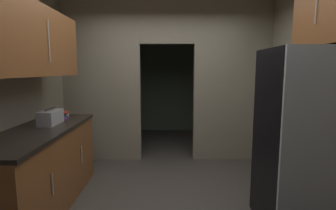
# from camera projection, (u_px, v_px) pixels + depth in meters

# --- Properties ---
(ground) EXTENTS (20.00, 20.00, 0.00)m
(ground) POSITION_uv_depth(u_px,v_px,m) (168.00, 206.00, 2.98)
(ground) COLOR #47423D
(kitchen_partition) EXTENTS (3.54, 0.12, 2.84)m
(kitchen_partition) POSITION_uv_depth(u_px,v_px,m) (167.00, 73.00, 4.41)
(kitchen_partition) COLOR gray
(kitchen_partition) RESTS_ON ground
(adjoining_room_shell) EXTENTS (3.54, 2.32, 2.84)m
(adjoining_room_shell) POSITION_uv_depth(u_px,v_px,m) (167.00, 77.00, 6.04)
(adjoining_room_shell) COLOR slate
(adjoining_room_shell) RESTS_ON ground
(refrigerator) EXTENTS (0.85, 0.73, 1.77)m
(refrigerator) POSITION_uv_depth(u_px,v_px,m) (308.00, 140.00, 2.52)
(refrigerator) COLOR black
(refrigerator) RESTS_ON ground
(lower_cabinet_run) EXTENTS (0.66, 1.97, 0.92)m
(lower_cabinet_run) POSITION_uv_depth(u_px,v_px,m) (40.00, 169.00, 2.88)
(lower_cabinet_run) COLOR brown
(lower_cabinet_run) RESTS_ON ground
(upper_cabinet_counterside) EXTENTS (0.36, 1.77, 0.73)m
(upper_cabinet_counterside) POSITION_uv_depth(u_px,v_px,m) (31.00, 41.00, 2.70)
(upper_cabinet_counterside) COLOR brown
(boombox) EXTENTS (0.19, 0.37, 0.20)m
(boombox) POSITION_uv_depth(u_px,v_px,m) (50.00, 117.00, 3.08)
(boombox) COLOR #B2B2B7
(boombox) RESTS_ON lower_cabinet_run
(book_stack) EXTENTS (0.15, 0.18, 0.09)m
(book_stack) POSITION_uv_depth(u_px,v_px,m) (63.00, 115.00, 3.44)
(book_stack) COLOR #8C3893
(book_stack) RESTS_ON lower_cabinet_run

